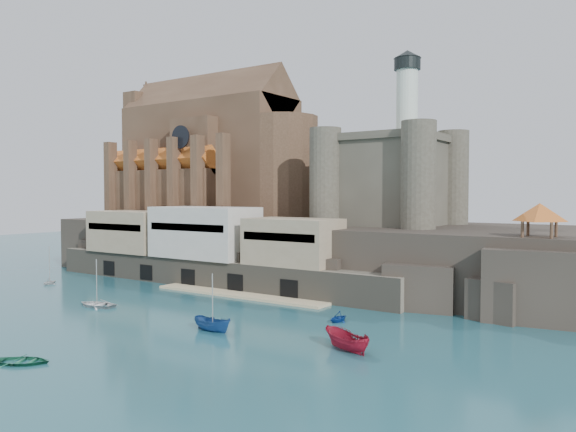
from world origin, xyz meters
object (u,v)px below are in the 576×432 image
(pavilion, at_px, (540,214))
(castle_keep, at_px, (391,175))
(church, at_px, (214,161))
(boat_2, at_px, (213,331))

(pavilion, bearing_deg, castle_keep, 149.82)
(church, height_order, pavilion, church)
(castle_keep, distance_m, boat_2, 45.49)
(castle_keep, xyz_separation_m, pavilion, (25.92, -15.08, -5.59))
(pavilion, xyz_separation_m, boat_2, (-28.68, -26.48, -12.73))
(castle_keep, xyz_separation_m, boat_2, (-2.76, -41.55, -18.31))
(church, height_order, boat_2, church)
(church, relative_size, boat_2, 9.12)
(boat_2, bearing_deg, church, 43.36)
(castle_keep, bearing_deg, boat_2, -93.79)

